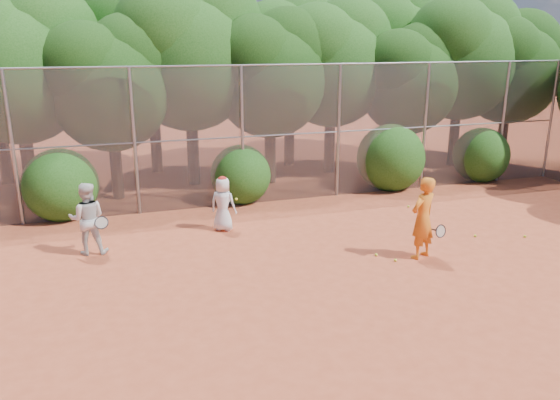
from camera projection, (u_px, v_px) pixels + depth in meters
name	position (u px, v px, depth m)	size (l,w,h in m)	color
ground	(365.00, 281.00, 11.00)	(80.00, 80.00, 0.00)	#A94226
fence_back	(272.00, 134.00, 15.86)	(20.05, 0.09, 4.03)	gray
tree_1	(17.00, 58.00, 15.56)	(4.64, 4.03, 6.35)	black
tree_2	(110.00, 79.00, 15.81)	(3.99, 3.47, 5.47)	black
tree_3	(190.00, 49.00, 17.25)	(4.89, 4.26, 6.70)	black
tree_4	(271.00, 69.00, 17.61)	(4.19, 3.64, 5.73)	black
tree_5	(333.00, 58.00, 19.00)	(4.51, 3.92, 6.17)	black
tree_6	(410.00, 76.00, 18.99)	(3.86, 3.36, 5.29)	black
tree_7	(463.00, 51.00, 20.06)	(4.77, 4.14, 6.53)	black
tree_8	(511.00, 63.00, 20.50)	(4.25, 3.70, 5.82)	black
tree_10	(151.00, 41.00, 18.89)	(5.15, 4.48, 7.06)	black
tree_11	(291.00, 54.00, 20.13)	(4.64, 4.03, 6.35)	black
tree_12	(392.00, 44.00, 21.92)	(5.02, 4.37, 6.88)	black
bush_0	(60.00, 182.00, 14.69)	(2.00, 2.00, 2.00)	#1A4812
bush_1	(241.00, 172.00, 16.20)	(1.80, 1.80, 1.80)	#1A4812
bush_2	(391.00, 155.00, 17.62)	(2.20, 2.20, 2.20)	#1A4812
bush_3	(481.00, 153.00, 18.70)	(1.90, 1.90, 1.90)	#1A4812
player_yellow	(423.00, 218.00, 11.95)	(0.90, 0.67, 1.85)	orange
player_teen	(223.00, 204.00, 13.77)	(0.81, 0.76, 1.41)	silver
player_white	(87.00, 219.00, 12.22)	(0.90, 0.77, 1.66)	silver
ball_0	(475.00, 236.00, 13.44)	(0.07, 0.07, 0.07)	#CDDF28
ball_1	(427.00, 227.00, 14.11)	(0.07, 0.07, 0.07)	#CDDF28
ball_2	(395.00, 260.00, 11.96)	(0.07, 0.07, 0.07)	#CDDF28
ball_3	(525.00, 236.00, 13.40)	(0.07, 0.07, 0.07)	#CDDF28
ball_4	(376.00, 255.00, 12.26)	(0.07, 0.07, 0.07)	#CDDF28
ball_5	(408.00, 206.00, 15.80)	(0.07, 0.07, 0.07)	#CDDF28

